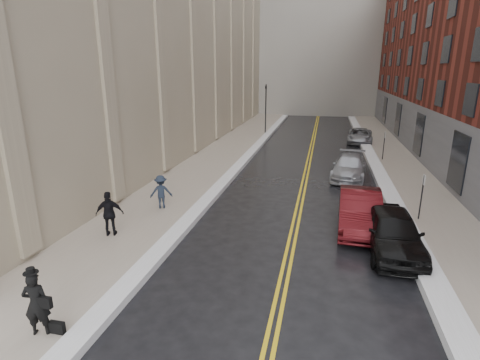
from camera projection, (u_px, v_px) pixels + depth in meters
The scene contains 17 objects.
ground at pixel (193, 301), 11.14m from camera, with size 160.00×160.00×0.00m, color black.
sidewalk_left at pixel (209, 164), 27.04m from camera, with size 4.00×64.00×0.15m, color gray.
sidewalk_right at pixel (408, 175), 24.18m from camera, with size 3.00×64.00×0.15m, color gray.
lane_stripe_a at pixel (305, 170), 25.60m from camera, with size 0.12×64.00×0.01m, color gold.
lane_stripe_b at pixel (309, 171), 25.55m from camera, with size 0.12×64.00×0.01m, color gold.
snow_ridge_left at pixel (240, 165), 26.54m from camera, with size 0.70×60.80×0.26m, color white.
snow_ridge_right at pixel (378, 172), 24.55m from camera, with size 0.85×60.80×0.30m, color white.
traffic_signal at pixel (266, 105), 38.88m from camera, with size 0.18×0.15×5.20m.
parking_sign_near at pixel (422, 194), 16.57m from camera, with size 0.06×0.35×2.23m.
parking_sign_far at pixel (384, 144), 27.79m from camera, with size 0.06×0.35×2.23m.
car_black at pixel (393, 232), 14.00m from camera, with size 1.89×4.71×1.60m, color black.
car_maroon at pixel (360, 210), 16.10m from camera, with size 1.72×4.93×1.63m, color #450C10.
car_silver_near at pixel (349, 167), 23.73m from camera, with size 1.99×4.90×1.42m, color #98999F.
car_silver_far at pixel (360, 136), 35.14m from camera, with size 2.20×4.78×1.33m, color #919398.
pedestrian_main at pixel (36, 304), 9.34m from camera, with size 0.63×0.42×1.74m, color black.
pedestrian_b at pixel (161, 192), 18.06m from camera, with size 1.06×0.61×1.64m, color #1A2230.
pedestrian_c at pixel (110, 214), 15.01m from camera, with size 1.08×0.45×1.85m, color black.
Camera 1 is at (3.49, -9.11, 6.63)m, focal length 28.00 mm.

